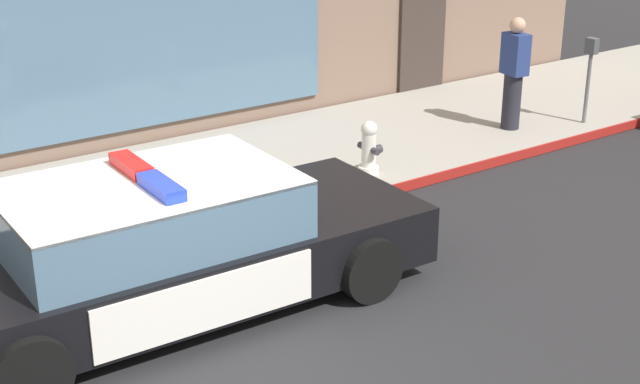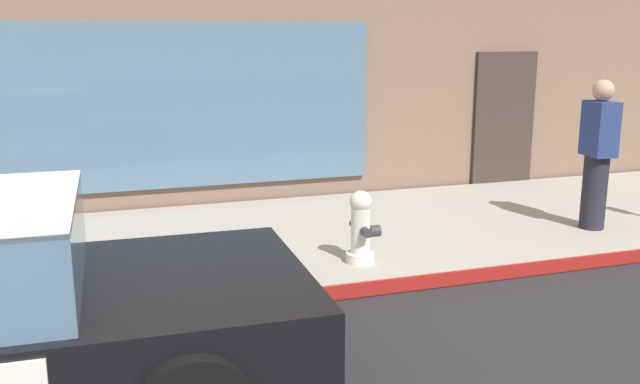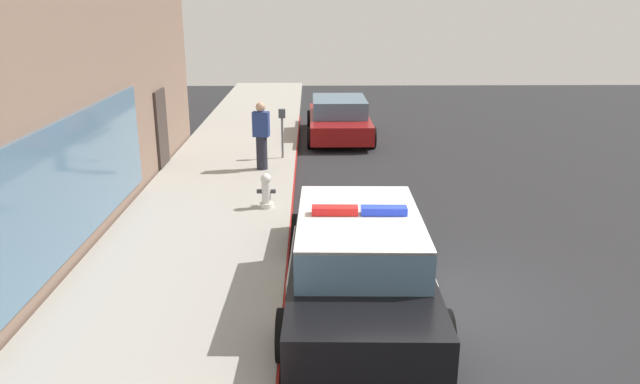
% 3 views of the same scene
% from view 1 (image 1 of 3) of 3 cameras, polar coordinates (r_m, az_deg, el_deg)
% --- Properties ---
extents(ground, '(48.00, 48.00, 0.00)m').
position_cam_1_polar(ground, '(8.45, -6.47, -10.14)').
color(ground, '#262628').
extents(sidewalk, '(48.00, 3.40, 0.15)m').
position_cam_1_polar(sidewalk, '(11.59, -15.81, -1.33)').
color(sidewalk, '#A39E93').
rests_on(sidewalk, ground).
extents(curb_red_paint, '(28.80, 0.04, 0.14)m').
position_cam_1_polar(curb_red_paint, '(10.11, -12.41, -4.43)').
color(curb_red_paint, maroon).
rests_on(curb_red_paint, ground).
extents(police_cruiser, '(5.22, 2.23, 1.49)m').
position_cam_1_polar(police_cruiser, '(8.98, -9.60, -3.35)').
color(police_cruiser, black).
rests_on(police_cruiser, ground).
extents(fire_hydrant, '(0.34, 0.39, 0.73)m').
position_cam_1_polar(fire_hydrant, '(12.17, 3.07, 2.74)').
color(fire_hydrant, silver).
rests_on(fire_hydrant, sidewalk).
extents(pedestrian_on_sidewalk, '(0.31, 0.43, 1.71)m').
position_cam_1_polar(pedestrian_on_sidewalk, '(14.23, 11.96, 7.23)').
color(pedestrian_on_sidewalk, '#23232D').
rests_on(pedestrian_on_sidewalk, sidewalk).
extents(parking_meter, '(0.12, 0.18, 1.34)m').
position_cam_1_polar(parking_meter, '(14.78, 16.43, 7.61)').
color(parking_meter, slate).
rests_on(parking_meter, sidewalk).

